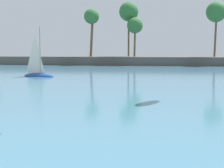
% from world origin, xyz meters
% --- Properties ---
extents(sea, '(220.00, 103.31, 0.06)m').
position_xyz_m(sea, '(0.00, 59.45, 0.03)').
color(sea, teal).
rests_on(sea, ground).
extents(palm_headland, '(106.91, 6.50, 13.16)m').
position_xyz_m(palm_headland, '(0.69, 71.19, 2.97)').
color(palm_headland, '#514C47').
rests_on(palm_headland, ground).
extents(sailboat_near_shore, '(4.91, 2.85, 6.82)m').
position_xyz_m(sailboat_near_shore, '(-11.58, 41.56, 0.68)').
color(sailboat_near_shore, '#234793').
rests_on(sailboat_near_shore, sea).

